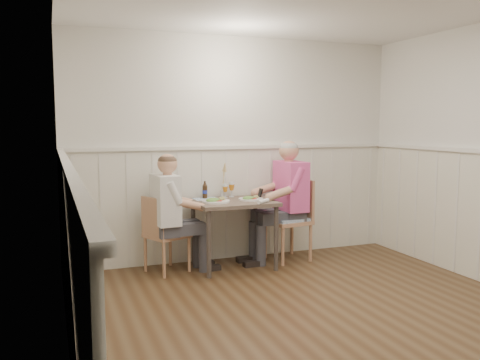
{
  "coord_description": "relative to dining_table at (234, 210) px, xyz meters",
  "views": [
    {
      "loc": [
        -2.07,
        -3.38,
        1.6
      ],
      "look_at": [
        -0.19,
        1.64,
        1.0
      ],
      "focal_mm": 38.0,
      "sensor_mm": 36.0,
      "label": 1
    }
  ],
  "objects": [
    {
      "name": "ground_plane",
      "position": [
        0.19,
        -1.84,
        -0.64
      ],
      "size": [
        4.5,
        4.5,
        0.0
      ],
      "primitive_type": "plane",
      "color": "#452C18"
    },
    {
      "name": "room_shell",
      "position": [
        0.19,
        -1.84,
        0.87
      ],
      "size": [
        4.04,
        4.54,
        2.6
      ],
      "color": "silver",
      "rests_on": "ground"
    },
    {
      "name": "wainscot",
      "position": [
        0.19,
        -1.15,
        0.04
      ],
      "size": [
        4.0,
        4.49,
        1.34
      ],
      "color": "white",
      "rests_on": "ground"
    },
    {
      "name": "dining_table",
      "position": [
        0.0,
        0.0,
        0.0
      ],
      "size": [
        0.86,
        0.7,
        0.75
      ],
      "color": "#4B4136",
      "rests_on": "ground"
    },
    {
      "name": "chair_right",
      "position": [
        0.75,
        0.06,
        -0.13
      ],
      "size": [
        0.5,
        0.5,
        0.95
      ],
      "color": "tan",
      "rests_on": "ground"
    },
    {
      "name": "chair_left",
      "position": [
        -0.78,
        0.06,
        -0.2
      ],
      "size": [
        0.52,
        0.52,
        0.83
      ],
      "color": "tan",
      "rests_on": "ground"
    },
    {
      "name": "man_in_pink",
      "position": [
        0.68,
        0.05,
        -0.05
      ],
      "size": [
        0.66,
        0.46,
        1.43
      ],
      "color": "#3F3F47",
      "rests_on": "ground"
    },
    {
      "name": "diner_cream",
      "position": [
        -0.72,
        0.0,
        -0.1
      ],
      "size": [
        0.63,
        0.44,
        1.31
      ],
      "color": "#3F3F47",
      "rests_on": "ground"
    },
    {
      "name": "plate_man",
      "position": [
        0.19,
        -0.03,
        0.13
      ],
      "size": [
        0.27,
        0.27,
        0.07
      ],
      "color": "white",
      "rests_on": "dining_table"
    },
    {
      "name": "plate_diner",
      "position": [
        -0.23,
        -0.05,
        0.13
      ],
      "size": [
        0.3,
        0.3,
        0.08
      ],
      "color": "white",
      "rests_on": "dining_table"
    },
    {
      "name": "beer_glass_a",
      "position": [
        0.07,
        0.27,
        0.22
      ],
      "size": [
        0.07,
        0.07,
        0.18
      ],
      "color": "silver",
      "rests_on": "dining_table"
    },
    {
      "name": "beer_glass_b",
      "position": [
        -0.02,
        0.22,
        0.21
      ],
      "size": [
        0.06,
        0.06,
        0.16
      ],
      "color": "silver",
      "rests_on": "dining_table"
    },
    {
      "name": "beer_bottle",
      "position": [
        -0.26,
        0.25,
        0.19
      ],
      "size": [
        0.06,
        0.06,
        0.2
      ],
      "color": "#2F1E10",
      "rests_on": "dining_table"
    },
    {
      "name": "rolled_napkin",
      "position": [
        0.24,
        -0.28,
        0.13
      ],
      "size": [
        0.18,
        0.15,
        0.04
      ],
      "color": "white",
      "rests_on": "dining_table"
    },
    {
      "name": "grass_vase",
      "position": [
        -0.04,
        0.26,
        0.29
      ],
      "size": [
        0.05,
        0.05,
        0.42
      ],
      "color": "silver",
      "rests_on": "dining_table"
    },
    {
      "name": "gingham_mat",
      "position": [
        -0.26,
        0.21,
        0.11
      ],
      "size": [
        0.27,
        0.22,
        0.01
      ],
      "color": "#4D7AAF",
      "rests_on": "dining_table"
    }
  ]
}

